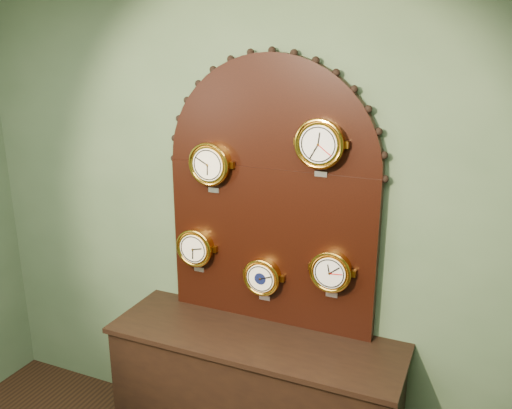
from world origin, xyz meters
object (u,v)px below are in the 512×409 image
at_px(shop_counter, 255,402).
at_px(barometer, 262,277).
at_px(display_board, 271,186).
at_px(arabic_clock, 320,143).
at_px(hygrometer, 196,247).
at_px(roman_clock, 210,164).
at_px(tide_clock, 331,271).

relative_size(shop_counter, barometer, 5.95).
bearing_deg(display_board, barometer, -105.89).
xyz_separation_m(display_board, barometer, (-0.02, -0.07, -0.51)).
relative_size(arabic_clock, hygrometer, 1.09).
bearing_deg(barometer, roman_clock, -179.91).
relative_size(arabic_clock, barometer, 1.14).
xyz_separation_m(shop_counter, tide_clock, (0.37, 0.15, 0.82)).
xyz_separation_m(roman_clock, arabic_clock, (0.62, -0.00, 0.16)).
height_order(hygrometer, barometer, hygrometer).
distance_m(barometer, tide_clock, 0.41).
bearing_deg(shop_counter, barometer, 97.04).
height_order(arabic_clock, tide_clock, arabic_clock).
height_order(shop_counter, arabic_clock, arabic_clock).
relative_size(shop_counter, hygrometer, 5.69).
relative_size(display_board, barometer, 5.69).
xyz_separation_m(roman_clock, hygrometer, (-0.11, 0.00, -0.51)).
height_order(display_board, hygrometer, display_board).
bearing_deg(shop_counter, hygrometer, 160.93).
bearing_deg(barometer, hygrometer, -179.98).
distance_m(shop_counter, hygrometer, 0.95).
height_order(shop_counter, roman_clock, roman_clock).
bearing_deg(hygrometer, roman_clock, -0.17).
distance_m(arabic_clock, hygrometer, 0.99).
height_order(shop_counter, display_board, display_board).
distance_m(shop_counter, arabic_clock, 1.53).
bearing_deg(display_board, roman_clock, -168.60).
xyz_separation_m(shop_counter, barometer, (-0.02, 0.15, 0.72)).
bearing_deg(hygrometer, tide_clock, 0.00).
distance_m(shop_counter, tide_clock, 0.92).
relative_size(roman_clock, tide_clock, 1.05).
height_order(shop_counter, barometer, barometer).
relative_size(shop_counter, arabic_clock, 5.23).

